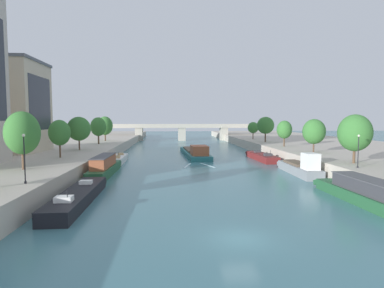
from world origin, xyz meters
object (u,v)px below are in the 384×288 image
object	(u,v)px
tree_left_distant	(98,127)
lamppost_right_bank	(358,150)
moored_boat_right_second	(261,157)
moored_boat_right_downstream	(300,167)
moored_boat_right_gap_after	(363,192)
moored_boat_left_end	(105,167)
bridge_far	(182,130)
moored_boat_left_downstream	(119,159)
tree_right_end_of_row	(253,128)
lamppost_left_bank	(24,156)
tree_right_third	(284,130)
tree_right_midway	(314,132)
tree_left_past_mid	(105,126)
tree_right_by_lamp	(355,133)
tree_right_distant	(266,125)
tree_left_by_lamp	(79,129)
tree_left_end_of_row	(60,133)
barge_midriver	(195,152)
moored_boat_left_near	(78,196)
tree_left_nearest	(22,133)

from	to	relation	value
tree_left_distant	lamppost_right_bank	bearing A→B (deg)	-45.38
moored_boat_right_second	tree_left_distant	bearing A→B (deg)	158.18
moored_boat_right_downstream	moored_boat_right_gap_after	bearing A→B (deg)	-91.26
moored_boat_left_end	bridge_far	distance (m)	77.73
moored_boat_left_downstream	moored_boat_right_second	distance (m)	28.70
tree_right_end_of_row	lamppost_left_bank	bearing A→B (deg)	-121.05
tree_right_third	tree_right_midway	bearing A→B (deg)	-86.36
tree_right_third	moored_boat_right_gap_after	bearing A→B (deg)	-98.82
moored_boat_left_downstream	lamppost_left_bank	xyz separation A→B (m)	(-3.74, -31.89, 4.26)
tree_left_past_mid	lamppost_left_bank	size ratio (longest dim) A/B	1.45
tree_left_distant	tree_right_by_lamp	xyz separation A→B (m)	(42.30, -36.84, -0.03)
moored_boat_left_end	tree_right_distant	world-z (taller)	tree_right_distant
tree_left_by_lamp	bridge_far	world-z (taller)	tree_left_by_lamp
moored_boat_right_second	tree_right_third	distance (m)	9.59
tree_left_past_mid	lamppost_right_bank	bearing A→B (deg)	-51.93
tree_left_end_of_row	tree_right_end_of_row	distance (m)	61.11
barge_midriver	tree_right_end_of_row	size ratio (longest dim) A/B	4.87
tree_right_midway	tree_right_distant	bearing A→B (deg)	91.92
tree_right_end_of_row	lamppost_left_bank	xyz separation A→B (m)	(-38.85, -64.53, -0.90)
moored_boat_right_gap_after	bridge_far	size ratio (longest dim) A/B	0.26
moored_boat_right_second	tree_left_distant	distance (m)	39.22
moored_boat_right_second	tree_left_distant	xyz separation A→B (m)	(-36.00, 14.41, 5.87)
moored_boat_left_downstream	moored_boat_left_near	bearing A→B (deg)	-88.84
moored_boat_left_end	lamppost_right_bank	bearing A→B (deg)	-17.81
moored_boat_left_downstream	bridge_far	size ratio (longest dim) A/B	0.20
tree_left_past_mid	lamppost_right_bank	world-z (taller)	tree_left_past_mid
moored_boat_left_downstream	tree_right_by_lamp	bearing A→B (deg)	-30.76
lamppost_right_bank	tree_right_midway	bearing A→B (deg)	81.06
moored_boat_right_downstream	tree_right_by_lamp	size ratio (longest dim) A/B	1.95
moored_boat_left_downstream	tree_left_by_lamp	distance (m)	9.95
tree_left_distant	tree_right_end_of_row	xyz separation A→B (m)	(42.47, 16.60, -0.73)
moored_boat_right_gap_after	tree_right_third	world-z (taller)	tree_right_third
moored_boat_right_downstream	tree_right_distant	xyz separation A→B (m)	(5.54, 35.83, 5.65)
moored_boat_left_downstream	tree_left_distant	size ratio (longest dim) A/B	1.76
moored_boat_left_end	tree_left_past_mid	world-z (taller)	tree_left_past_mid
moored_boat_right_gap_after	moored_boat_left_downstream	bearing A→B (deg)	132.04
moored_boat_right_second	tree_right_distant	world-z (taller)	tree_right_distant
barge_midriver	tree_left_end_of_row	size ratio (longest dim) A/B	4.23
moored_boat_right_downstream	lamppost_right_bank	world-z (taller)	lamppost_right_bank
moored_boat_left_downstream	tree_right_midway	world-z (taller)	tree_right_midway
moored_boat_left_end	moored_boat_left_near	bearing A→B (deg)	-88.00
tree_left_past_mid	tree_right_by_lamp	world-z (taller)	tree_left_past_mid
lamppost_right_bank	tree_left_nearest	bearing A→B (deg)	177.69
moored_boat_left_near	lamppost_left_bank	size ratio (longest dim) A/B	3.47
moored_boat_left_end	tree_left_past_mid	bearing A→B (deg)	100.94
tree_left_distant	tree_right_by_lamp	bearing A→B (deg)	-41.05
tree_left_nearest	bridge_far	size ratio (longest dim) A/B	0.12
moored_boat_right_gap_after	tree_right_third	bearing A→B (deg)	81.18
tree_right_midway	tree_right_distant	distance (m)	26.37
moored_boat_right_second	tree_right_by_lamp	xyz separation A→B (m)	(6.30, -22.43, 5.84)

